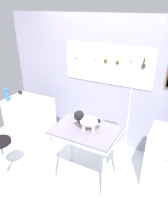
{
  "coord_description": "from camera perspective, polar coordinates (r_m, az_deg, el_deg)",
  "views": [
    {
      "loc": [
        1.23,
        -1.95,
        2.42
      ],
      "look_at": [
        0.08,
        0.2,
        1.14
      ],
      "focal_mm": 33.24,
      "sensor_mm": 36.0,
      "label": 1
    }
  ],
  "objects": [
    {
      "name": "ground",
      "position": [
        3.35,
        -3.08,
        -19.03
      ],
      "size": [
        4.4,
        4.0,
        0.04
      ],
      "primitive_type": "cube",
      "color": "silver"
    },
    {
      "name": "rear_wall_panel",
      "position": [
        3.67,
        6.89,
        7.44
      ],
      "size": [
        4.0,
        0.11,
        2.3
      ],
      "color": "#8E8CA0",
      "rests_on": "ground"
    },
    {
      "name": "grooming_table",
      "position": [
        2.89,
        0.39,
        -6.5
      ],
      "size": [
        0.92,
        0.63,
        0.89
      ],
      "color": "#B7B7BC",
      "rests_on": "ground"
    },
    {
      "name": "grooming_arm",
      "position": [
        3.03,
        11.38,
        -6.02
      ],
      "size": [
        0.3,
        0.11,
        1.64
      ],
      "color": "#B7B7BC",
      "rests_on": "ground"
    },
    {
      "name": "dog",
      "position": [
        2.75,
        0.51,
        -2.29
      ],
      "size": [
        0.38,
        0.25,
        0.28
      ],
      "color": "silver",
      "rests_on": "grooming_table"
    },
    {
      "name": "counter_left",
      "position": [
        4.06,
        -14.51,
        -2.46
      ],
      "size": [
        0.8,
        0.58,
        0.88
      ],
      "color": "silver",
      "rests_on": "ground"
    },
    {
      "name": "stool",
      "position": [
        3.38,
        -21.8,
        -8.98
      ],
      "size": [
        0.32,
        0.32,
        0.64
      ],
      "color": "#9E9EA3",
      "rests_on": "ground"
    },
    {
      "name": "shampoo_bottle",
      "position": [
        3.75,
        -16.92,
        3.76
      ],
      "size": [
        0.07,
        0.07,
        0.21
      ],
      "color": "#AEB8BF",
      "rests_on": "counter_left"
    },
    {
      "name": "pump_bottle_white",
      "position": [
        3.88,
        -20.43,
        4.23
      ],
      "size": [
        0.06,
        0.06,
        0.24
      ],
      "color": "#336DB4",
      "rests_on": "counter_left"
    }
  ]
}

